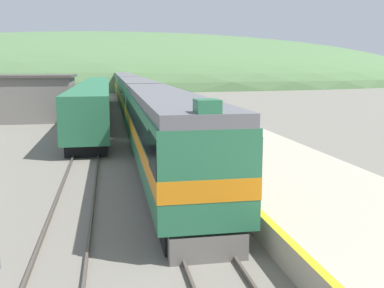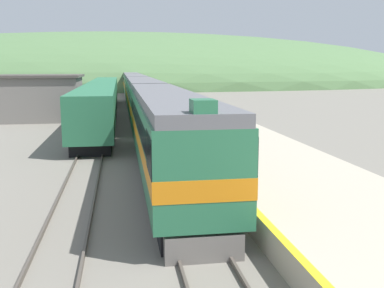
% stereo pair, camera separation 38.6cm
% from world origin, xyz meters
% --- Properties ---
extents(track_main, '(1.52, 180.00, 0.16)m').
position_xyz_m(track_main, '(0.00, 70.00, 0.08)').
color(track_main, '#4C443D').
rests_on(track_main, ground).
extents(track_siding, '(1.52, 180.00, 0.16)m').
position_xyz_m(track_siding, '(-4.03, 70.00, 0.08)').
color(track_siding, '#4C443D').
rests_on(track_siding, ground).
extents(platform, '(6.53, 140.00, 0.88)m').
position_xyz_m(platform, '(5.06, 50.00, 0.43)').
color(platform, '#B2A893').
rests_on(platform, ground).
extents(distant_hills, '(200.88, 90.40, 30.02)m').
position_xyz_m(distant_hills, '(0.00, 138.82, 0.00)').
color(distant_hills, '#517547').
rests_on(distant_hills, ground).
extents(station_shed, '(8.26, 7.40, 4.49)m').
position_xyz_m(station_shed, '(-10.06, 49.14, 2.26)').
color(station_shed, slate).
rests_on(station_shed, ground).
extents(express_train_lead_car, '(2.87, 21.00, 4.46)m').
position_xyz_m(express_train_lead_car, '(0.00, 23.86, 2.24)').
color(express_train_lead_car, black).
rests_on(express_train_lead_car, ground).
extents(carriage_second, '(2.86, 21.66, 4.10)m').
position_xyz_m(carriage_second, '(0.00, 46.30, 2.23)').
color(carriage_second, black).
rests_on(carriage_second, ground).
extents(carriage_third, '(2.86, 21.66, 4.10)m').
position_xyz_m(carriage_third, '(0.00, 68.84, 2.23)').
color(carriage_third, black).
rests_on(carriage_third, ground).
extents(carriage_fourth, '(2.86, 21.66, 4.10)m').
position_xyz_m(carriage_fourth, '(0.00, 91.38, 2.23)').
color(carriage_fourth, black).
rests_on(carriage_fourth, ground).
extents(carriage_fifth, '(2.86, 21.66, 4.10)m').
position_xyz_m(carriage_fifth, '(0.00, 113.92, 2.23)').
color(carriage_fifth, black).
rests_on(carriage_fifth, ground).
extents(siding_train, '(2.90, 45.14, 3.66)m').
position_xyz_m(siding_train, '(-4.03, 50.70, 1.89)').
color(siding_train, black).
rests_on(siding_train, ground).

